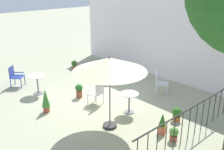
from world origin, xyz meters
The scene contains 17 objects.
ground_plane centered at (0.00, 0.00, 0.00)m, with size 60.00×60.00×0.00m, color #9FA182.
villa_facade centered at (0.00, 3.73, 1.89)m, with size 10.37×0.30×3.77m, color white.
terrace_railing centered at (3.85, 0.00, 0.68)m, with size 0.03×4.74×1.01m.
patio_umbrella_0 centered at (1.81, -1.19, 2.03)m, with size 2.20×2.20×2.31m.
cafe_table_0 centered at (1.57, -0.08, 0.50)m, with size 0.63×0.63×0.72m.
cafe_table_1 centered at (-2.04, -1.61, 0.54)m, with size 0.70×0.70×0.78m.
patio_chair_0 centered at (0.32, -0.46, 0.50)m, with size 0.52×0.56×0.87m.
patio_chair_1 centered at (1.29, 1.98, 0.55)m, with size 0.66×0.65×0.95m.
patio_chair_2 centered at (-3.39, -1.94, 0.52)m, with size 0.68×0.68×0.90m.
potted_plant_0 centered at (-3.65, 1.29, 0.25)m, with size 0.31×0.30×0.44m.
potted_plant_1 centered at (-2.45, 1.95, 0.34)m, with size 0.49×0.49×0.64m.
potted_plant_2 centered at (3.15, -0.30, 0.32)m, with size 0.24×0.24×0.67m.
potted_plant_3 centered at (-0.42, -2.16, 0.47)m, with size 0.28×0.28×0.87m.
potted_plant_4 centered at (-0.63, -0.60, 0.30)m, with size 0.29×0.29×0.55m.
potted_plant_5 centered at (3.00, 0.68, 0.24)m, with size 0.32×0.32×0.46m.
potted_plant_6 centered at (-1.02, 1.30, 0.37)m, with size 0.41×0.41×0.66m.
potted_plant_7 centered at (3.60, -0.35, 0.22)m, with size 0.26×0.26×0.41m.
Camera 1 is at (7.18, -6.04, 4.36)m, focal length 42.27 mm.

